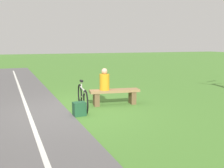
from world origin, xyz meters
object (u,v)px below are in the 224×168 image
person_seated (104,81)px  backpack (79,109)px  bicycle (83,97)px  bench (115,94)px

person_seated → backpack: person_seated is taller
bicycle → person_seated: bearing=111.0°
person_seated → bicycle: bearing=23.0°
backpack → person_seated: bearing=-139.2°
person_seated → bicycle: (0.77, 0.23, -0.43)m
person_seated → backpack: size_ratio=1.84×
bicycle → bench: bearing=104.3°
bicycle → backpack: size_ratio=4.61×
bench → person_seated: size_ratio=2.36×
bench → bicycle: bicycle is taller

